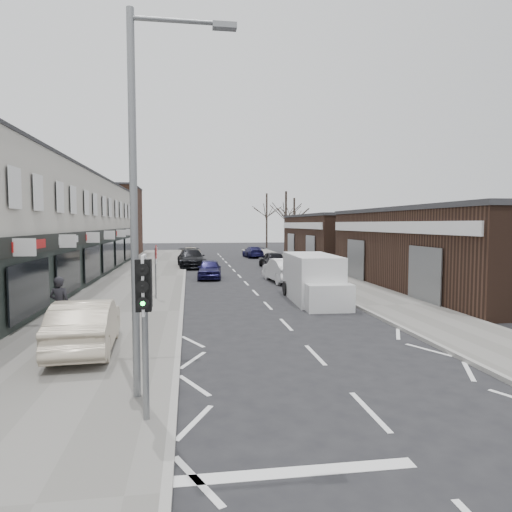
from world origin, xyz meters
name	(u,v)px	position (x,y,z in m)	size (l,w,h in m)	color
ground	(337,378)	(0.00, 0.00, 0.00)	(160.00, 160.00, 0.00)	black
pavement_left	(144,277)	(-6.75, 22.00, 0.06)	(5.50, 64.00, 0.12)	slate
pavement_right	(317,274)	(5.75, 22.00, 0.06)	(3.50, 64.00, 0.12)	slate
shop_terrace_left	(27,227)	(-13.50, 19.50, 3.55)	(8.00, 41.00, 7.10)	#BAB7AA
brick_block_far	(103,222)	(-13.50, 45.00, 4.00)	(8.00, 10.00, 8.00)	#452A1D
right_unit_near	(466,250)	(12.50, 14.00, 2.25)	(10.00, 18.00, 4.50)	#332017
right_unit_far	(348,239)	(12.50, 34.00, 2.25)	(10.00, 16.00, 4.50)	#332017
tree_far_a	(286,252)	(9.00, 48.00, 0.00)	(3.60, 3.60, 8.00)	#382D26
tree_far_b	(294,250)	(11.50, 54.00, 0.00)	(3.60, 3.60, 7.50)	#382D26
tree_far_c	(267,248)	(8.50, 60.00, 0.00)	(3.60, 3.60, 8.50)	#382D26
traffic_light	(144,298)	(-4.40, -2.02, 2.41)	(0.28, 0.60, 3.10)	slate
street_lamp	(142,183)	(-4.53, -0.80, 4.62)	(2.23, 0.22, 8.00)	slate
warning_sign	(156,256)	(-5.16, 12.00, 2.20)	(0.12, 0.80, 2.70)	slate
white_van	(313,279)	(2.40, 10.89, 1.08)	(2.25, 5.92, 2.28)	silver
sedan_on_pavement	(86,325)	(-6.56, 3.01, 0.87)	(1.58, 4.53, 1.49)	beige
pedestrian	(60,305)	(-7.87, 5.30, 1.08)	(0.70, 0.46, 1.92)	black
parked_car_left_a	(209,269)	(-2.20, 20.88, 0.66)	(1.57, 3.90, 1.33)	#171541
parked_car_left_b	(191,258)	(-3.40, 28.96, 0.79)	(2.22, 5.45, 1.58)	black
parked_car_left_c	(191,253)	(-3.40, 38.29, 0.63)	(2.10, 4.56, 1.27)	#AB9F89
parked_car_right_a	(283,270)	(2.44, 18.31, 0.78)	(1.65, 4.72, 1.56)	white
parked_car_right_b	(272,259)	(3.50, 27.85, 0.71)	(1.69, 4.19, 1.43)	black
parked_car_right_c	(253,252)	(3.50, 39.85, 0.63)	(1.75, 4.32, 1.25)	#15143F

